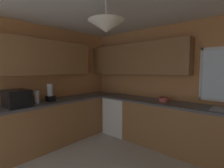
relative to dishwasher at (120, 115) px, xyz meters
The scene contains 8 objects.
room_shell 1.83m from the dishwasher, 57.01° to the right, with size 4.24×4.05×2.55m.
counter_run_left 1.75m from the dishwasher, 112.12° to the right, with size 0.65×3.66×0.91m.
counter_run_back 1.30m from the dishwasher, ahead, with size 3.33×0.65×0.91m.
dishwasher is the anchor object (origin of this frame).
microwave 2.26m from the dishwasher, 107.67° to the right, with size 0.48×0.36×0.29m, color black.
kettle 1.94m from the dishwasher, 110.25° to the right, with size 0.11×0.11×0.25m, color #B7B7BC.
bowl 1.23m from the dishwasher, ahead, with size 0.19×0.19×0.09m, color #B74C42.
blender_appliance 1.71m from the dishwasher, 114.60° to the right, with size 0.15×0.15×0.36m.
Camera 1 is at (1.38, -1.46, 1.56)m, focal length 26.26 mm.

